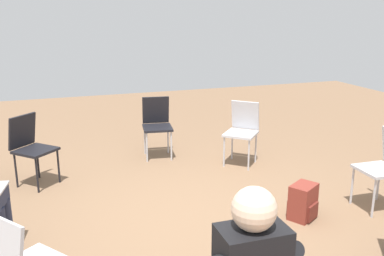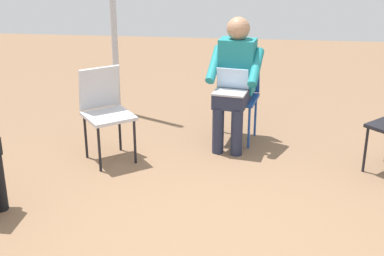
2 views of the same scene
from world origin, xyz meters
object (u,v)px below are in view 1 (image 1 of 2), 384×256
(backpack_near_laptop_user, at_px, (303,204))
(chair_east, at_px, (157,122))
(chair_northeast, at_px, (31,145))
(chair_southeast, at_px, (242,128))

(backpack_near_laptop_user, bearing_deg, chair_east, 20.95)
(chair_northeast, bearing_deg, backpack_near_laptop_user, 100.51)
(chair_northeast, xyz_separation_m, chair_east, (0.53, -1.68, 0.00))
(chair_northeast, relative_size, chair_east, 1.00)
(chair_northeast, height_order, chair_east, same)
(chair_southeast, relative_size, backpack_near_laptop_user, 2.36)
(chair_east, distance_m, backpack_near_laptop_user, 2.54)
(chair_northeast, xyz_separation_m, chair_southeast, (-0.14, -2.69, 0.00))
(chair_southeast, bearing_deg, backpack_near_laptop_user, 128.47)
(chair_east, height_order, backpack_near_laptop_user, chair_east)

